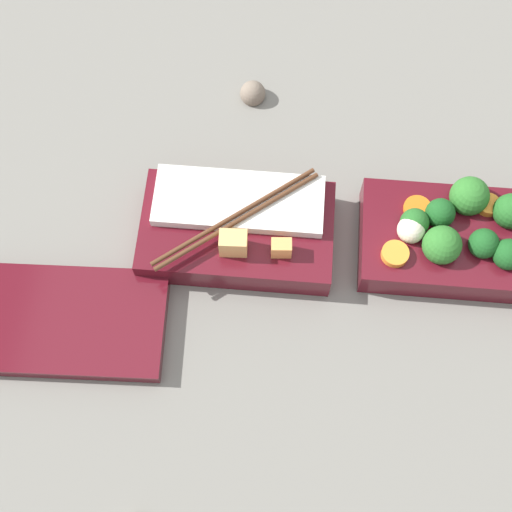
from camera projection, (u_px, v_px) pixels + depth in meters
ground_plane at (353, 237)px, 0.81m from camera, size 3.00×3.00×0.00m
bento_tray_vegetable at (458, 237)px, 0.78m from camera, size 0.21×0.12×0.07m
bento_tray_rice at (238, 228)px, 0.79m from camera, size 0.21×0.14×0.07m
bento_lid at (69, 321)px, 0.76m from camera, size 0.21×0.13×0.02m
pebble_1 at (253, 93)px, 0.88m from camera, size 0.03×0.03×0.03m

